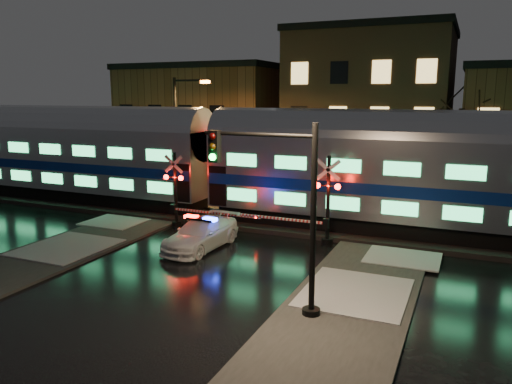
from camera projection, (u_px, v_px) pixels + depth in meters
The scene contains 12 objects.
ground at pixel (226, 249), 22.45m from camera, with size 120.00×120.00×0.00m, color black.
ballast at pixel (268, 221), 26.93m from camera, with size 90.00×4.20×0.24m, color black.
sidewalk_left at pixel (10, 270), 19.59m from camera, with size 4.00×20.00×0.12m, color #2D2D2D.
sidewalk_right at pixel (333, 332), 14.50m from camera, with size 4.00×20.00×0.12m, color #2D2D2D.
building_left at pixel (208, 120), 46.48m from camera, with size 14.00×10.00×9.00m, color brown.
building_mid at pixel (372, 108), 40.82m from camera, with size 12.00×11.00×11.50m, color brown.
train at pixel (212, 158), 27.62m from camera, with size 51.00×3.12×5.92m.
police_car at pixel (201, 234), 22.44m from camera, with size 2.13×4.67×1.48m.
crossing_signal_right at pixel (320, 209), 22.78m from camera, with size 5.87×0.66×4.15m.
crossing_signal_left at pixel (181, 198), 25.70m from camera, with size 5.55×0.65×3.93m.
traffic_light at pixel (283, 215), 15.26m from camera, with size 3.91×0.70×6.04m.
streetlight at pixel (179, 130), 32.80m from camera, with size 2.65×0.28×7.93m.
Camera 1 is at (9.82, -19.22, 6.83)m, focal length 35.00 mm.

